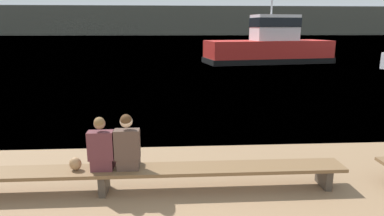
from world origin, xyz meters
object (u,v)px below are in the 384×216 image
Objects in this scene: tugboat_red at (269,48)px; shopping_bag at (75,164)px; person_left at (102,148)px; person_right at (128,146)px; bench_main at (103,173)px.

shopping_bag is at bearing 147.04° from tugboat_red.
person_left is 23.62m from tugboat_red.
person_right is 0.09× the size of tugboat_red.
tugboat_red is at bearing 66.30° from shopping_bag.
person_right is 4.26× the size of shopping_bag.
tugboat_red is (8.68, 21.79, 0.35)m from person_right.
shopping_bag is at bearing -179.45° from person_right.
person_left is at bearing 119.89° from bench_main.
bench_main is 8.98× the size of person_left.
person_right is (0.44, -0.00, 0.03)m from person_left.
tugboat_red is (9.57, 21.79, 0.65)m from shopping_bag.
person_right reaches higher than person_left.
tugboat_red is at bearing 67.33° from bench_main.
bench_main is at bearing -178.24° from person_right.
person_left is 4.08× the size of shopping_bag.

